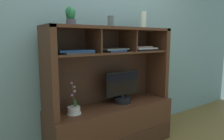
{
  "coord_description": "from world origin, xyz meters",
  "views": [
    {
      "loc": [
        -1.3,
        -1.88,
        1.27
      ],
      "look_at": [
        0.0,
        0.0,
        0.92
      ],
      "focal_mm": 32.83,
      "sensor_mm": 36.0,
      "label": 1
    }
  ],
  "objects_px": {
    "media_console": "(112,113)",
    "potted_orchid": "(74,110)",
    "magazine_stack_right": "(142,48)",
    "magazine_stack_centre": "(75,52)",
    "magazine_stack_left": "(113,50)",
    "tv_monitor": "(122,90)",
    "ceramic_vase": "(111,21)",
    "potted_succulent": "(71,16)",
    "accent_vase": "(143,20)"
  },
  "relations": [
    {
      "from": "magazine_stack_left",
      "to": "magazine_stack_centre",
      "type": "xyz_separation_m",
      "value": [
        -0.48,
        -0.04,
        -0.0
      ]
    },
    {
      "from": "tv_monitor",
      "to": "magazine_stack_centre",
      "type": "distance_m",
      "value": 0.77
    },
    {
      "from": "media_console",
      "to": "accent_vase",
      "type": "distance_m",
      "value": 1.19
    },
    {
      "from": "media_console",
      "to": "magazine_stack_left",
      "type": "relative_size",
      "value": 4.45
    },
    {
      "from": "media_console",
      "to": "potted_orchid",
      "type": "xyz_separation_m",
      "value": [
        -0.49,
        -0.04,
        0.15
      ]
    },
    {
      "from": "potted_orchid",
      "to": "potted_succulent",
      "type": "relative_size",
      "value": 1.84
    },
    {
      "from": "magazine_stack_left",
      "to": "potted_succulent",
      "type": "bearing_deg",
      "value": -177.57
    },
    {
      "from": "magazine_stack_left",
      "to": "magazine_stack_right",
      "type": "relative_size",
      "value": 1.04
    },
    {
      "from": "tv_monitor",
      "to": "magazine_stack_right",
      "type": "bearing_deg",
      "value": 4.23
    },
    {
      "from": "media_console",
      "to": "ceramic_vase",
      "type": "xyz_separation_m",
      "value": [
        0.0,
        0.02,
        1.05
      ]
    },
    {
      "from": "potted_succulent",
      "to": "potted_orchid",
      "type": "bearing_deg",
      "value": -94.35
    },
    {
      "from": "potted_succulent",
      "to": "ceramic_vase",
      "type": "distance_m",
      "value": 0.49
    },
    {
      "from": "magazine_stack_left",
      "to": "potted_orchid",
      "type": "bearing_deg",
      "value": -176.02
    },
    {
      "from": "magazine_stack_right",
      "to": "ceramic_vase",
      "type": "height_order",
      "value": "ceramic_vase"
    },
    {
      "from": "magazine_stack_centre",
      "to": "accent_vase",
      "type": "relative_size",
      "value": 1.74
    },
    {
      "from": "magazine_stack_centre",
      "to": "potted_succulent",
      "type": "relative_size",
      "value": 2.01
    },
    {
      "from": "ceramic_vase",
      "to": "magazine_stack_left",
      "type": "bearing_deg",
      "value": -50.57
    },
    {
      "from": "magazine_stack_centre",
      "to": "magazine_stack_right",
      "type": "xyz_separation_m",
      "value": [
        0.92,
        0.05,
        0.01
      ]
    },
    {
      "from": "potted_orchid",
      "to": "accent_vase",
      "type": "relative_size",
      "value": 1.59
    },
    {
      "from": "magazine_stack_centre",
      "to": "tv_monitor",
      "type": "bearing_deg",
      "value": 2.34
    },
    {
      "from": "ceramic_vase",
      "to": "tv_monitor",
      "type": "bearing_deg",
      "value": -14.49
    },
    {
      "from": "potted_succulent",
      "to": "ceramic_vase",
      "type": "bearing_deg",
      "value": 4.84
    },
    {
      "from": "potted_succulent",
      "to": "ceramic_vase",
      "type": "height_order",
      "value": "potted_succulent"
    },
    {
      "from": "media_console",
      "to": "magazine_stack_centre",
      "type": "bearing_deg",
      "value": -174.76
    },
    {
      "from": "potted_orchid",
      "to": "ceramic_vase",
      "type": "bearing_deg",
      "value": 6.42
    },
    {
      "from": "magazine_stack_right",
      "to": "tv_monitor",
      "type": "bearing_deg",
      "value": -175.77
    },
    {
      "from": "media_console",
      "to": "tv_monitor",
      "type": "distance_m",
      "value": 0.3
    },
    {
      "from": "accent_vase",
      "to": "potted_succulent",
      "type": "bearing_deg",
      "value": -177.74
    },
    {
      "from": "media_console",
      "to": "ceramic_vase",
      "type": "distance_m",
      "value": 1.05
    },
    {
      "from": "potted_succulent",
      "to": "accent_vase",
      "type": "distance_m",
      "value": 0.98
    },
    {
      "from": "potted_orchid",
      "to": "magazine_stack_left",
      "type": "bearing_deg",
      "value": 3.98
    },
    {
      "from": "media_console",
      "to": "magazine_stack_right",
      "type": "distance_m",
      "value": 0.87
    },
    {
      "from": "media_console",
      "to": "ceramic_vase",
      "type": "relative_size",
      "value": 12.02
    },
    {
      "from": "magazine_stack_centre",
      "to": "ceramic_vase",
      "type": "bearing_deg",
      "value": 7.62
    },
    {
      "from": "magazine_stack_centre",
      "to": "accent_vase",
      "type": "height_order",
      "value": "accent_vase"
    },
    {
      "from": "magazine_stack_centre",
      "to": "potted_succulent",
      "type": "bearing_deg",
      "value": 139.97
    },
    {
      "from": "media_console",
      "to": "magazine_stack_left",
      "type": "height_order",
      "value": "media_console"
    },
    {
      "from": "media_console",
      "to": "magazine_stack_centre",
      "type": "relative_size",
      "value": 4.15
    },
    {
      "from": "accent_vase",
      "to": "media_console",
      "type": "bearing_deg",
      "value": -178.04
    },
    {
      "from": "ceramic_vase",
      "to": "potted_succulent",
      "type": "bearing_deg",
      "value": -175.16
    },
    {
      "from": "media_console",
      "to": "magazine_stack_centre",
      "type": "xyz_separation_m",
      "value": [
        -0.46,
        -0.04,
        0.73
      ]
    },
    {
      "from": "media_console",
      "to": "tv_monitor",
      "type": "bearing_deg",
      "value": -7.0
    },
    {
      "from": "magazine_stack_left",
      "to": "magazine_stack_right",
      "type": "bearing_deg",
      "value": 0.78
    },
    {
      "from": "media_console",
      "to": "ceramic_vase",
      "type": "height_order",
      "value": "ceramic_vase"
    },
    {
      "from": "tv_monitor",
      "to": "accent_vase",
      "type": "distance_m",
      "value": 0.89
    },
    {
      "from": "magazine_stack_right",
      "to": "magazine_stack_centre",
      "type": "bearing_deg",
      "value": -177.01
    },
    {
      "from": "ceramic_vase",
      "to": "magazine_stack_right",
      "type": "bearing_deg",
      "value": -1.73
    },
    {
      "from": "media_console",
      "to": "potted_orchid",
      "type": "distance_m",
      "value": 0.51
    },
    {
      "from": "media_console",
      "to": "magazine_stack_right",
      "type": "bearing_deg",
      "value": 0.7
    },
    {
      "from": "potted_orchid",
      "to": "magazine_stack_right",
      "type": "height_order",
      "value": "magazine_stack_right"
    }
  ]
}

